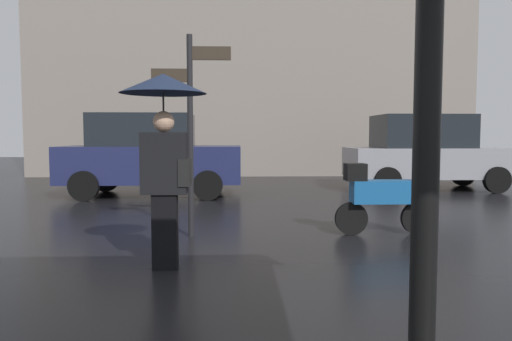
# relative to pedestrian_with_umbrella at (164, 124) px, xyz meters

# --- Properties ---
(pedestrian_with_umbrella) EXTENTS (0.90, 0.90, 2.03)m
(pedestrian_with_umbrella) POSITION_rel_pedestrian_with_umbrella_xyz_m (0.00, 0.00, 0.00)
(pedestrian_with_umbrella) COLOR black
(pedestrian_with_umbrella) RESTS_ON ground
(parked_scooter) EXTENTS (1.41, 0.32, 1.23)m
(parked_scooter) POSITION_rel_pedestrian_with_umbrella_xyz_m (2.79, 1.67, -0.96)
(parked_scooter) COLOR black
(parked_scooter) RESTS_ON ground
(parked_car_left) EXTENTS (4.14, 1.95, 1.93)m
(parked_car_left) POSITION_rel_pedestrian_with_umbrella_xyz_m (5.66, 7.33, -0.55)
(parked_car_left) COLOR gray
(parked_car_left) RESTS_ON ground
(parked_car_right) EXTENTS (4.07, 1.97, 1.90)m
(parked_car_right) POSITION_rel_pedestrian_with_umbrella_xyz_m (-1.25, 6.33, -0.55)
(parked_car_right) COLOR #1E234C
(parked_car_right) RESTS_ON ground
(street_signpost) EXTENTS (1.08, 0.08, 2.76)m
(street_signpost) POSITION_rel_pedestrian_with_umbrella_xyz_m (0.12, 1.64, 0.17)
(street_signpost) COLOR black
(street_signpost) RESTS_ON ground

